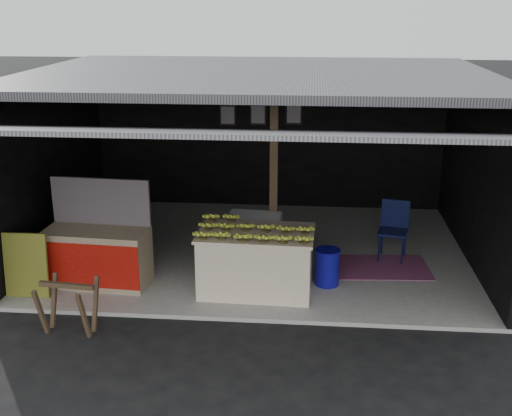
# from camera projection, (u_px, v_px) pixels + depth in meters

# --- Properties ---
(ground) EXTENTS (80.00, 80.00, 0.00)m
(ground) POSITION_uv_depth(u_px,v_px,m) (241.00, 322.00, 8.50)
(ground) COLOR black
(ground) RESTS_ON ground
(concrete_slab) EXTENTS (7.00, 5.00, 0.06)m
(concrete_slab) POSITION_uv_depth(u_px,v_px,m) (258.00, 250.00, 10.86)
(concrete_slab) COLOR gray
(concrete_slab) RESTS_ON ground
(shophouse) EXTENTS (7.40, 7.29, 3.02)m
(shophouse) POSITION_uv_depth(u_px,v_px,m) (259.00, 126.00, 10.52)
(shophouse) COLOR black
(shophouse) RESTS_ON ground
(banana_table) EXTENTS (1.67, 1.06, 0.90)m
(banana_table) POSITION_uv_depth(u_px,v_px,m) (256.00, 261.00, 9.16)
(banana_table) COLOR silver
(banana_table) RESTS_ON concrete_slab
(banana_pile) EXTENTS (1.54, 0.96, 0.18)m
(banana_pile) POSITION_uv_depth(u_px,v_px,m) (256.00, 226.00, 9.00)
(banana_pile) COLOR gold
(banana_pile) RESTS_ON banana_table
(white_crate) EXTENTS (0.83, 0.60, 0.88)m
(white_crate) POSITION_uv_depth(u_px,v_px,m) (254.00, 242.00, 9.91)
(white_crate) COLOR white
(white_crate) RESTS_ON concrete_slab
(neighbor_stall) EXTENTS (1.54, 0.77, 1.54)m
(neighbor_stall) POSITION_uv_depth(u_px,v_px,m) (97.00, 254.00, 9.39)
(neighbor_stall) COLOR #998466
(neighbor_stall) RESTS_ON concrete_slab
(green_signboard) EXTENTS (0.63, 0.12, 0.94)m
(green_signboard) POSITION_uv_depth(u_px,v_px,m) (26.00, 265.00, 8.98)
(green_signboard) COLOR black
(green_signboard) RESTS_ON concrete_slab
(sawhorse) EXTENTS (0.73, 0.67, 0.70)m
(sawhorse) POSITION_uv_depth(u_px,v_px,m) (68.00, 302.00, 8.09)
(sawhorse) COLOR #483624
(sawhorse) RESTS_ON ground
(water_barrel) EXTENTS (0.35, 0.35, 0.52)m
(water_barrel) POSITION_uv_depth(u_px,v_px,m) (327.00, 268.00, 9.42)
(water_barrel) COLOR #0D0B82
(water_barrel) RESTS_ON concrete_slab
(plastic_chair) EXTENTS (0.54, 0.54, 0.95)m
(plastic_chair) POSITION_uv_depth(u_px,v_px,m) (394.00, 225.00, 10.34)
(plastic_chair) COLOR black
(plastic_chair) RESTS_ON concrete_slab
(magenta_rug) EXTENTS (1.56, 1.10, 0.01)m
(magenta_rug) POSITION_uv_depth(u_px,v_px,m) (380.00, 267.00, 10.10)
(magenta_rug) COLOR #791B5F
(magenta_rug) RESTS_ON concrete_slab
(picture_frames) EXTENTS (1.62, 0.04, 0.46)m
(picture_frames) POSITION_uv_depth(u_px,v_px,m) (260.00, 114.00, 12.55)
(picture_frames) COLOR black
(picture_frames) RESTS_ON shophouse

